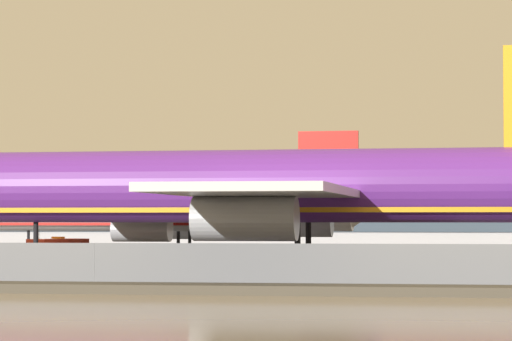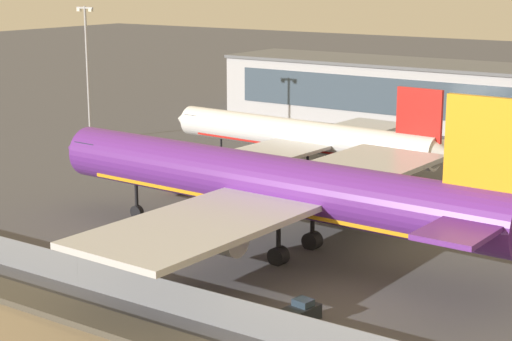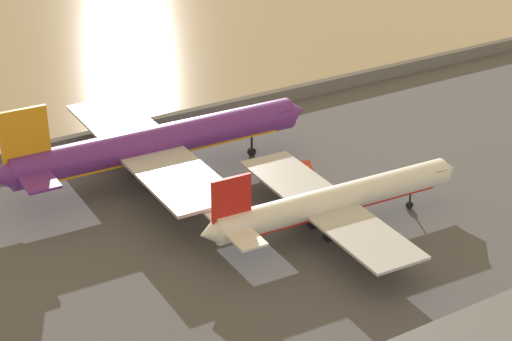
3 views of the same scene
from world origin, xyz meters
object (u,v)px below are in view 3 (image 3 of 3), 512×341
(cargo_jet_purple, at_px, (155,144))
(baggage_tug, at_px, (62,160))
(passenger_jet_white_red, at_px, (333,201))
(ops_van, at_px, (305,173))

(cargo_jet_purple, height_order, baggage_tug, cargo_jet_purple)
(cargo_jet_purple, distance_m, baggage_tug, 17.46)
(passenger_jet_white_red, bearing_deg, ops_van, -111.07)
(passenger_jet_white_red, distance_m, ops_van, 16.11)
(baggage_tug, bearing_deg, ops_van, 139.80)
(cargo_jet_purple, bearing_deg, baggage_tug, -49.67)
(baggage_tug, bearing_deg, cargo_jet_purple, 130.33)
(passenger_jet_white_red, relative_size, ops_van, 7.44)
(baggage_tug, relative_size, ops_van, 0.61)
(passenger_jet_white_red, height_order, ops_van, passenger_jet_white_red)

